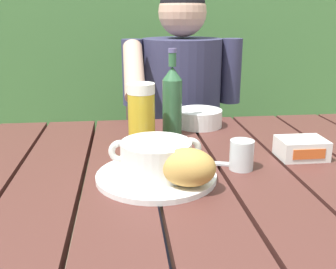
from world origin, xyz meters
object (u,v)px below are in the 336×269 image
object	(u,v)px
diner_bowl	(199,118)
soup_bowl	(156,157)
serving_plate	(156,176)
beer_bottle	(172,100)
chair_near_diner	(176,158)
water_glass_small	(242,155)
person_eating	(182,113)
beer_glass	(141,114)
table_knife	(205,162)
bread_roll	(188,167)
butter_tub	(301,148)

from	to	relation	value
diner_bowl	soup_bowl	bearing A→B (deg)	-113.07
serving_plate	beer_bottle	xyz separation A→B (m)	(0.07, 0.32, 0.10)
chair_near_diner	soup_bowl	xyz separation A→B (m)	(-0.17, -0.95, 0.36)
water_glass_small	diner_bowl	bearing A→B (deg)	94.47
person_eating	diner_bowl	xyz separation A→B (m)	(0.00, -0.34, 0.07)
chair_near_diner	water_glass_small	distance (m)	0.98
beer_glass	table_knife	size ratio (longest dim) A/B	1.02
bread_roll	diner_bowl	distance (m)	0.49
beer_glass	butter_tub	size ratio (longest dim) A/B	1.46
beer_glass	table_knife	bearing A→B (deg)	-50.45
person_eating	water_glass_small	bearing A→B (deg)	-87.44
butter_tub	bread_roll	bearing A→B (deg)	-153.23
table_knife	diner_bowl	bearing A→B (deg)	81.89
serving_plate	diner_bowl	bearing A→B (deg)	66.93
serving_plate	butter_tub	size ratio (longest dim) A/B	2.28
beer_glass	beer_bottle	world-z (taller)	beer_bottle
water_glass_small	butter_tub	size ratio (longest dim) A/B	0.60
person_eating	serving_plate	xyz separation A→B (m)	(-0.17, -0.75, 0.05)
beer_bottle	butter_tub	size ratio (longest dim) A/B	2.19
person_eating	water_glass_small	distance (m)	0.72
person_eating	beer_bottle	size ratio (longest dim) A/B	4.79
serving_plate	beer_glass	size ratio (longest dim) A/B	1.57
butter_tub	beer_glass	bearing A→B (deg)	157.87
serving_plate	soup_bowl	xyz separation A→B (m)	(-0.00, -0.00, 0.04)
bread_roll	beer_bottle	bearing A→B (deg)	87.98
person_eating	soup_bowl	xyz separation A→B (m)	(-0.17, -0.75, 0.09)
serving_plate	beer_bottle	bearing A→B (deg)	77.11
beer_glass	diner_bowl	xyz separation A→B (m)	(0.19, 0.16, -0.06)
serving_plate	person_eating	bearing A→B (deg)	77.20
bread_roll	soup_bowl	bearing A→B (deg)	130.60
soup_bowl	beer_glass	bearing A→B (deg)	94.31
butter_tub	table_knife	size ratio (longest dim) A/B	0.70
beer_bottle	table_knife	xyz separation A→B (m)	(0.05, -0.24, -0.10)
person_eating	serving_plate	world-z (taller)	person_eating
chair_near_diner	bread_roll	distance (m)	1.09
beer_bottle	water_glass_small	xyz separation A→B (m)	(0.13, -0.28, -0.07)
bread_roll	butter_tub	xyz separation A→B (m)	(0.32, 0.16, -0.03)
beer_bottle	table_knife	size ratio (longest dim) A/B	1.53
water_glass_small	butter_tub	world-z (taller)	water_glass_small
soup_bowl	beer_glass	size ratio (longest dim) A/B	1.21
chair_near_diner	diner_bowl	world-z (taller)	chair_near_diner
person_eating	water_glass_small	size ratio (longest dim) A/B	17.51
bread_roll	beer_glass	xyz separation A→B (m)	(-0.08, 0.32, 0.03)
beer_glass	diner_bowl	bearing A→B (deg)	39.17
person_eating	beer_bottle	world-z (taller)	person_eating
beer_bottle	butter_tub	world-z (taller)	beer_bottle
person_eating	diner_bowl	bearing A→B (deg)	-89.52
beer_bottle	butter_tub	xyz separation A→B (m)	(0.30, -0.23, -0.08)
serving_plate	water_glass_small	xyz separation A→B (m)	(0.20, 0.03, 0.03)
soup_bowl	serving_plate	bearing A→B (deg)	63.43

